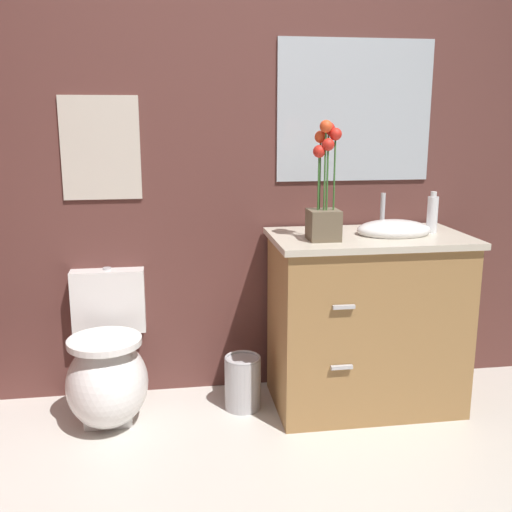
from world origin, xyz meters
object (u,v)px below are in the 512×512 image
object	(u,v)px
toilet	(108,371)
wall_mirror	(355,111)
soap_bottle	(432,214)
trash_bin	(243,382)
flower_vase	(324,200)
wall_poster	(101,148)
vanity_cabinet	(366,319)

from	to	relation	value
toilet	wall_mirror	world-z (taller)	wall_mirror
wall_mirror	soap_bottle	bearing A→B (deg)	-41.89
toilet	trash_bin	world-z (taller)	toilet
flower_vase	wall_poster	distance (m)	1.10
toilet	trash_bin	xyz separation A→B (m)	(0.65, 0.00, -0.11)
flower_vase	soap_bottle	bearing A→B (deg)	9.05
vanity_cabinet	trash_bin	xyz separation A→B (m)	(-0.62, 0.03, -0.31)
soap_bottle	wall_poster	world-z (taller)	wall_poster
vanity_cabinet	flower_vase	size ratio (longest dim) A/B	1.94
vanity_cabinet	trash_bin	size ratio (longest dim) A/B	3.86
wall_mirror	wall_poster	bearing A→B (deg)	180.00
toilet	trash_bin	distance (m)	0.66
trash_bin	wall_poster	world-z (taller)	wall_poster
toilet	wall_poster	world-z (taller)	wall_poster
wall_poster	wall_mirror	distance (m)	1.27
toilet	vanity_cabinet	bearing A→B (deg)	-1.20
toilet	trash_bin	bearing A→B (deg)	0.42
wall_poster	wall_mirror	size ratio (longest dim) A/B	0.62
wall_poster	wall_mirror	world-z (taller)	wall_mirror
vanity_cabinet	trash_bin	world-z (taller)	vanity_cabinet
soap_bottle	toilet	bearing A→B (deg)	179.39
flower_vase	soap_bottle	xyz separation A→B (m)	(0.57, 0.09, -0.09)
trash_bin	vanity_cabinet	bearing A→B (deg)	-2.90
trash_bin	soap_bottle	bearing A→B (deg)	-1.34
flower_vase	wall_mirror	bearing A→B (deg)	56.37
flower_vase	trash_bin	xyz separation A→B (m)	(-0.36, 0.11, -0.92)
soap_bottle	wall_poster	xyz separation A→B (m)	(-1.58, 0.28, 0.31)
vanity_cabinet	wall_mirror	bearing A→B (deg)	90.52
wall_poster	wall_mirror	xyz separation A→B (m)	(1.26, 0.00, 0.18)
toilet	wall_poster	bearing A→B (deg)	90.00
flower_vase	wall_mirror	xyz separation A→B (m)	(0.25, 0.37, 0.40)
wall_poster	trash_bin	bearing A→B (deg)	-22.06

